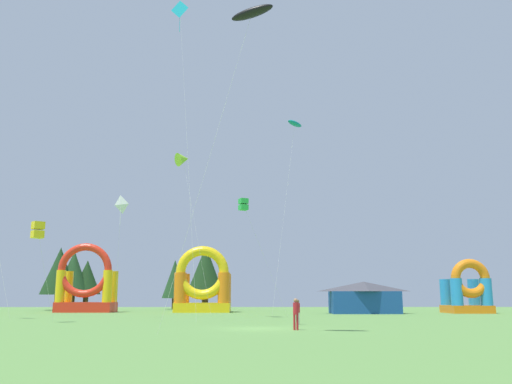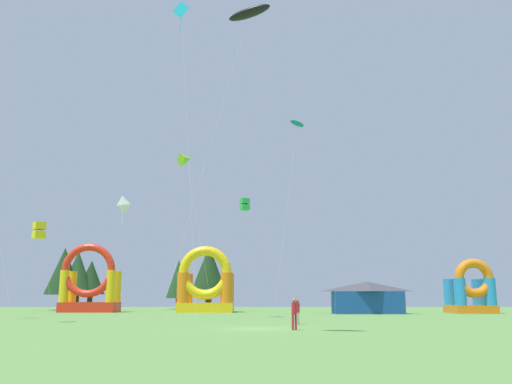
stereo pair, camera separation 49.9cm
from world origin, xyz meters
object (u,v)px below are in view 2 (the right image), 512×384
at_px(kite_cyan_diamond, 180,13).
at_px(person_near_camera, 296,310).
at_px(kite_green_box, 243,205).
at_px(kite_yellow_box, 37,230).
at_px(festival_tent, 366,298).
at_px(kite_teal_parafoil, 296,124).
at_px(person_midfield, 293,311).
at_px(inflatable_blue_arch, 88,287).
at_px(inflatable_yellow_castle, 204,288).
at_px(kite_lime_delta, 185,159).
at_px(inflatable_orange_dome, 469,293).
at_px(kite_white_diamond, 120,206).
at_px(kite_black_parafoil, 248,13).

distance_m(kite_cyan_diamond, person_near_camera, 29.16).
height_order(kite_green_box, person_near_camera, kite_green_box).
relative_size(kite_yellow_box, kite_cyan_diamond, 0.26).
height_order(person_near_camera, festival_tent, festival_tent).
bearing_deg(kite_teal_parafoil, person_midfield, -95.30).
relative_size(kite_cyan_diamond, inflatable_blue_arch, 3.55).
xyz_separation_m(person_near_camera, inflatable_yellow_castle, (-8.66, 26.83, 1.76)).
bearing_deg(person_midfield, kite_lime_delta, -74.09).
distance_m(inflatable_blue_arch, festival_tent, 31.88).
height_order(person_near_camera, inflatable_orange_dome, inflatable_orange_dome).
bearing_deg(kite_cyan_diamond, person_midfield, -57.05).
distance_m(person_near_camera, festival_tent, 24.07).
height_order(kite_teal_parafoil, inflatable_blue_arch, kite_teal_parafoil).
bearing_deg(kite_white_diamond, person_near_camera, -35.42).
relative_size(kite_yellow_box, festival_tent, 0.99).
distance_m(kite_teal_parafoil, festival_tent, 20.66).
bearing_deg(kite_green_box, person_midfield, -79.01).
height_order(kite_lime_delta, inflatable_yellow_castle, kite_lime_delta).
height_order(kite_cyan_diamond, inflatable_orange_dome, kite_cyan_diamond).
distance_m(kite_green_box, kite_lime_delta, 18.37).
distance_m(kite_black_parafoil, inflatable_orange_dome, 43.69).
bearing_deg(kite_black_parafoil, kite_teal_parafoil, 80.83).
bearing_deg(kite_black_parafoil, inflatable_yellow_castle, 98.55).
bearing_deg(inflatable_yellow_castle, kite_teal_parafoil, -28.12).
bearing_deg(kite_cyan_diamond, kite_lime_delta, 95.31).
bearing_deg(kite_lime_delta, kite_green_box, -63.43).
height_order(kite_black_parafoil, inflatable_blue_arch, kite_black_parafoil).
bearing_deg(person_midfield, kite_yellow_box, -26.85).
bearing_deg(kite_black_parafoil, kite_lime_delta, 102.78).
bearing_deg(kite_lime_delta, kite_white_diamond, -103.33).
bearing_deg(kite_teal_parafoil, kite_yellow_box, -137.81).
xyz_separation_m(kite_white_diamond, kite_lime_delta, (3.58, 15.09, 8.21)).
relative_size(kite_white_diamond, kite_yellow_box, 1.43).
xyz_separation_m(inflatable_blue_arch, inflatable_yellow_castle, (13.63, -0.12, -0.14)).
height_order(kite_green_box, festival_tent, kite_green_box).
height_order(person_near_camera, inflatable_blue_arch, inflatable_blue_arch).
xyz_separation_m(kite_black_parafoil, kite_yellow_box, (-15.58, 12.38, -10.40)).
bearing_deg(kite_yellow_box, inflatable_orange_dome, 27.76).
xyz_separation_m(kite_teal_parafoil, kite_black_parafoil, (-5.01, -31.04, -3.96)).
bearing_deg(festival_tent, kite_green_box, -138.67).
bearing_deg(kite_yellow_box, inflatable_blue_arch, 98.31).
distance_m(kite_lime_delta, inflatable_blue_arch, 18.76).
height_order(kite_yellow_box, person_midfield, kite_yellow_box).
relative_size(kite_green_box, kite_white_diamond, 1.01).
bearing_deg(person_midfield, person_near_camera, -99.19).
distance_m(kite_teal_parafoil, inflatable_orange_dome, 26.89).
height_order(kite_black_parafoil, inflatable_orange_dome, kite_black_parafoil).
relative_size(kite_cyan_diamond, person_midfield, 15.96).
relative_size(kite_teal_parafoil, kite_lime_delta, 1.13).
bearing_deg(inflatable_orange_dome, kite_white_diamond, -160.08).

